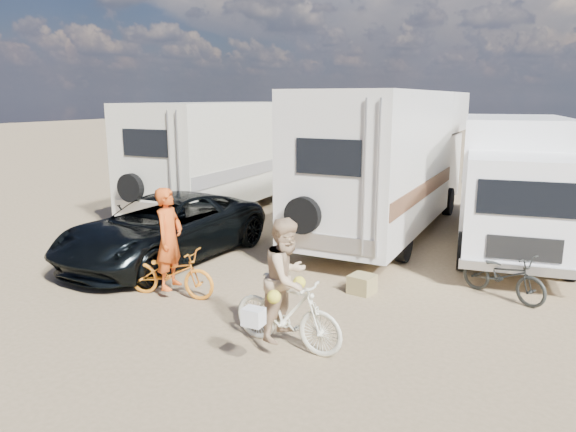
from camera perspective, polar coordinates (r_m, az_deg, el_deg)
The scene contains 12 objects.
ground at distance 9.23m, azimuth -3.64°, elevation -10.98°, with size 140.00×140.00×0.00m, color #997F5B.
rv_main at distance 15.09m, azimuth 11.07°, elevation 5.65°, with size 2.52×9.31×3.86m, color white, non-canonical shape.
rv_left at distance 17.60m, azimuth -7.27°, elevation 6.22°, with size 2.67×7.35×3.55m, color white, non-canonical shape.
box_truck at distance 14.10m, azimuth 23.09°, elevation 3.08°, with size 2.39×7.01×3.21m, color white, non-canonical shape.
dark_suv at distance 12.57m, azimuth -13.20°, elevation -1.29°, with size 2.48×5.37×1.49m, color black.
bike_man at distance 10.28m, azimuth -12.48°, elevation -5.98°, with size 0.62×1.78×0.93m, color orange.
bike_woman at distance 8.03m, azimuth -0.10°, elevation -10.33°, with size 0.52×1.85×1.11m, color silver.
rider_man at distance 10.14m, azimuth -12.61°, elevation -3.36°, with size 0.70×0.46×1.91m, color #CF4E17.
rider_woman at distance 7.90m, azimuth -0.10°, elevation -7.96°, with size 0.89×0.69×1.82m, color tan.
bike_parked at distance 10.76m, azimuth 22.14°, elevation -5.88°, with size 0.60×1.72×0.90m, color #262826.
cooler at distance 12.99m, azimuth 2.55°, elevation -2.94°, with size 0.53×0.39×0.43m, color teal.
crate at distance 10.41m, azimuth 7.96°, elevation -7.24°, with size 0.45×0.45×0.36m, color #978650.
Camera 1 is at (4.27, -7.31, 3.68)m, focal length 33.09 mm.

